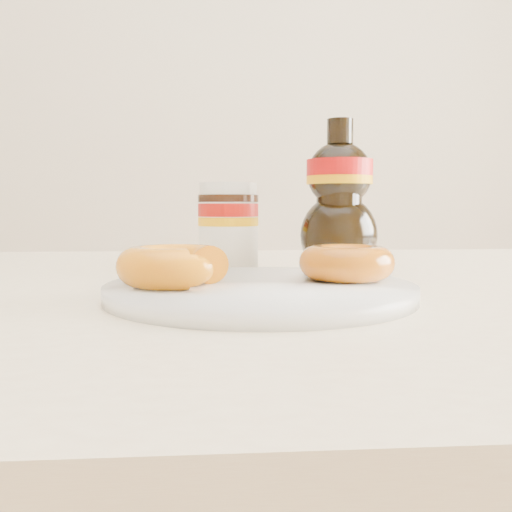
{
  "coord_description": "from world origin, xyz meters",
  "views": [
    {
      "loc": [
        0.01,
        -0.54,
        0.83
      ],
      "look_at": [
        0.06,
        0.03,
        0.79
      ],
      "focal_mm": 40.0,
      "sensor_mm": 36.0,
      "label": 1
    }
  ],
  "objects": [
    {
      "name": "donut_whole",
      "position": [
        0.15,
        0.0,
        0.78
      ],
      "size": [
        0.09,
        0.09,
        0.03
      ],
      "primitive_type": "torus",
      "rotation": [
        0.0,
        0.0,
        -0.01
      ],
      "color": "#9E460A",
      "rests_on": "plate"
    },
    {
      "name": "syrup_bottle",
      "position": [
        0.18,
        0.19,
        0.85
      ],
      "size": [
        0.13,
        0.12,
        0.2
      ],
      "primitive_type": null,
      "rotation": [
        0.0,
        0.0,
        -0.4
      ],
      "color": "black",
      "rests_on": "dining_table"
    },
    {
      "name": "plate",
      "position": [
        0.06,
        -0.02,
        0.76
      ],
      "size": [
        0.28,
        0.28,
        0.01
      ],
      "color": "white",
      "rests_on": "dining_table"
    },
    {
      "name": "donut_bitten",
      "position": [
        -0.02,
        -0.03,
        0.78
      ],
      "size": [
        0.12,
        0.12,
        0.04
      ],
      "primitive_type": "torus",
      "rotation": [
        0.0,
        0.0,
        0.23
      ],
      "color": "orange",
      "rests_on": "plate"
    },
    {
      "name": "dining_table",
      "position": [
        0.0,
        0.1,
        0.67
      ],
      "size": [
        1.4,
        0.9,
        0.75
      ],
      "color": "#FFEBC2",
      "rests_on": "ground"
    },
    {
      "name": "nutella_jar",
      "position": [
        0.04,
        0.24,
        0.81
      ],
      "size": [
        0.08,
        0.08,
        0.12
      ],
      "rotation": [
        0.0,
        0.0,
        0.25
      ],
      "color": "white",
      "rests_on": "dining_table"
    }
  ]
}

